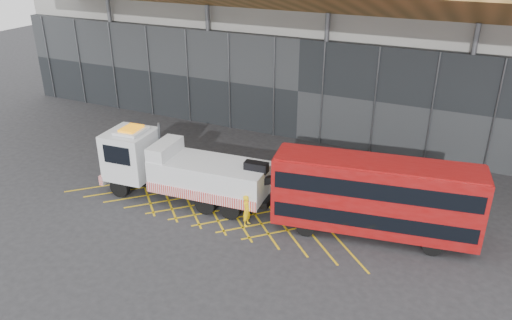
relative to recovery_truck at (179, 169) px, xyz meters
The scene contains 6 objects.
ground_plane 2.48m from the recovery_truck, 39.30° to the left, with size 120.00×120.00×0.00m, color #28282A.
road_markings 3.50m from the recovery_truck, 18.55° to the left, with size 19.96×7.16×0.01m.
construction_building 20.74m from the recovery_truck, 81.07° to the left, with size 55.00×23.97×18.00m.
recovery_truck is the anchor object (origin of this frame).
bus_towed 11.89m from the recovery_truck, ahead, with size 11.18×4.23×4.45m.
worker 5.43m from the recovery_truck, 12.15° to the right, with size 0.68×0.45×1.87m, color yellow.
Camera 1 is at (14.95, -23.92, 15.37)m, focal length 35.00 mm.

